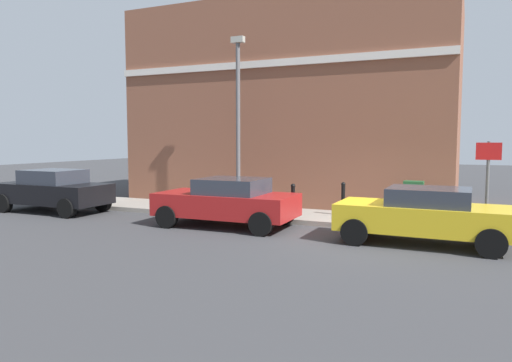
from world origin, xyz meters
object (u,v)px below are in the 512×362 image
at_px(car_red, 227,201).
at_px(lamppost, 238,115).
at_px(bollard_near_cabinet, 343,198).
at_px(car_black, 53,190).
at_px(street_sign, 488,172).
at_px(utility_cabinet, 413,202).
at_px(bollard_far_kerb, 293,200).
at_px(car_yellow, 424,215).

height_order(car_red, lamppost, lamppost).
relative_size(car_red, bollard_near_cabinet, 3.86).
xyz_separation_m(car_black, street_sign, (1.48, -13.50, 0.90)).
xyz_separation_m(car_red, utility_cabinet, (2.35, -4.85, -0.05)).
xyz_separation_m(car_black, bollard_far_kerb, (1.29, -8.30, -0.05)).
bearing_deg(car_red, lamppost, -72.18).
xyz_separation_m(utility_cabinet, bollard_far_kerb, (-1.04, 3.32, 0.02)).
bearing_deg(car_yellow, bollard_far_kerb, -20.05).
height_order(car_black, street_sign, street_sign).
relative_size(bollard_far_kerb, street_sign, 0.45).
relative_size(car_yellow, utility_cabinet, 3.49).
bearing_deg(car_black, street_sign, -173.77).
bearing_deg(bollard_near_cabinet, car_red, 131.53).
bearing_deg(lamppost, car_black, 111.07).
distance_m(bollard_far_kerb, lamppost, 3.63).
relative_size(utility_cabinet, street_sign, 0.50).
height_order(car_yellow, car_black, car_black).
height_order(utility_cabinet, bollard_far_kerb, utility_cabinet).
bearing_deg(street_sign, car_black, 96.26).
bearing_deg(lamppost, car_yellow, -112.00).
relative_size(street_sign, lamppost, 0.40).
distance_m(car_red, lamppost, 3.55).
xyz_separation_m(car_red, car_black, (0.01, 6.78, 0.03)).
distance_m(utility_cabinet, bollard_far_kerb, 3.48).
distance_m(car_black, bollard_far_kerb, 8.40).
xyz_separation_m(car_black, bollard_near_cabinet, (2.44, -9.54, -0.05)).
bearing_deg(bollard_near_cabinet, bollard_far_kerb, 132.71).
bearing_deg(utility_cabinet, car_yellow, -168.74).
height_order(car_yellow, bollard_near_cabinet, car_yellow).
xyz_separation_m(bollard_near_cabinet, lamppost, (-0.13, 3.56, 2.60)).
bearing_deg(lamppost, bollard_far_kerb, -113.59).
bearing_deg(car_yellow, bollard_near_cabinet, -44.33).
relative_size(car_black, utility_cabinet, 3.46).
height_order(car_black, utility_cabinet, car_black).
relative_size(car_black, bollard_near_cabinet, 3.83).
height_order(car_yellow, lamppost, lamppost).
bearing_deg(car_yellow, utility_cabinet, -77.77).
relative_size(car_red, bollard_far_kerb, 3.86).
distance_m(car_red, utility_cabinet, 5.38).
height_order(bollard_near_cabinet, bollard_far_kerb, same).
bearing_deg(street_sign, car_yellow, 140.22).
bearing_deg(car_red, utility_cabinet, -155.24).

